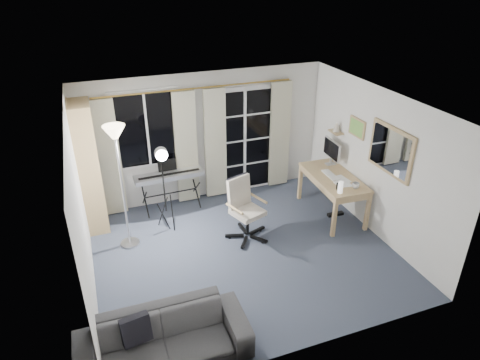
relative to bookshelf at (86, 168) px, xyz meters
name	(u,v)px	position (x,y,z in m)	size (l,w,h in m)	color
floor	(244,253)	(2.13, -1.77, -1.05)	(4.50, 4.00, 0.02)	#343B4C
window	(147,129)	(1.08, 0.20, 0.46)	(1.20, 0.08, 1.40)	white
french_door	(244,141)	(2.88, 0.20, -0.01)	(1.32, 0.09, 2.11)	white
curtains	(200,146)	(1.99, 0.11, 0.06)	(3.60, 0.07, 2.13)	gold
bookshelf	(86,168)	(0.00, 0.00, 0.00)	(0.35, 1.02, 2.19)	tan
torchiere_lamp	(117,152)	(0.48, -0.92, 0.59)	(0.34, 0.34, 2.03)	#B2B2B7
keyboard_piano	(169,176)	(1.35, -0.08, -0.37)	(1.23, 0.62, 0.89)	black
studio_light	(162,164)	(1.14, -0.72, 0.20)	(0.28, 0.31, 1.54)	black
office_chair	(243,203)	(2.29, -1.30, -0.43)	(0.72, 0.69, 1.03)	black
desk	(333,181)	(4.01, -1.23, -0.38)	(0.77, 1.43, 0.75)	tan
monitor	(332,150)	(4.21, -0.78, 0.00)	(0.19, 0.54, 0.47)	silver
desk_clutter	(336,191)	(3.94, -1.45, -0.45)	(0.47, 0.85, 0.95)	white
mug	(356,185)	(4.11, -1.73, -0.23)	(0.12, 0.10, 0.12)	silver
wall_mirror	(391,151)	(4.35, -2.12, 0.51)	(0.04, 0.94, 0.74)	tan
framed_print	(357,128)	(4.36, -1.22, 0.56)	(0.03, 0.42, 0.32)	tan
wall_shelf	(336,129)	(4.29, -0.72, 0.37)	(0.16, 0.30, 0.18)	tan
sofa	(163,334)	(0.56, -3.32, -0.66)	(1.95, 0.59, 0.76)	#302F32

